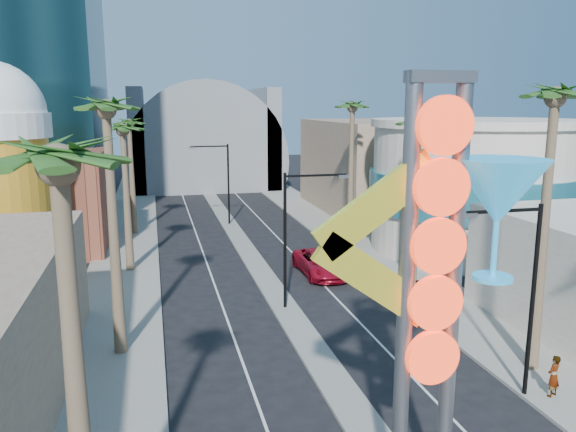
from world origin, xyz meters
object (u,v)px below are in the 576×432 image
(red_pickup, at_px, (321,263))
(pedestrian_a, at_px, (554,376))
(neon_sign, at_px, (459,270))
(pedestrian_b, at_px, (417,295))

(red_pickup, bearing_deg, pedestrian_a, -78.88)
(neon_sign, bearing_deg, pedestrian_a, 32.06)
(neon_sign, height_order, red_pickup, neon_sign)
(neon_sign, bearing_deg, pedestrian_b, 66.53)
(red_pickup, relative_size, pedestrian_b, 3.56)
(red_pickup, bearing_deg, neon_sign, -99.36)
(pedestrian_a, height_order, pedestrian_b, pedestrian_a)
(pedestrian_a, bearing_deg, pedestrian_b, -108.15)
(red_pickup, xyz_separation_m, pedestrian_b, (3.27, -8.12, 0.16))
(pedestrian_a, xyz_separation_m, pedestrian_b, (-0.84, 10.35, -0.01))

